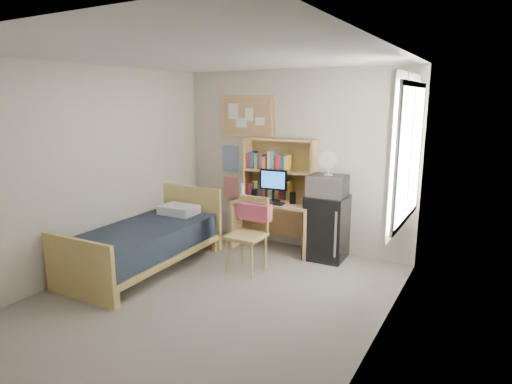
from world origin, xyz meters
The scene contains 26 objects.
floor centered at (0.00, 0.00, -0.01)m, with size 3.60×4.20×0.02m, color gray.
ceiling centered at (0.00, 0.00, 2.60)m, with size 3.60×4.20×0.02m, color silver.
wall_back centered at (0.00, 2.10, 1.30)m, with size 3.60×0.04×2.60m, color beige.
wall_front centered at (0.00, -2.10, 1.30)m, with size 3.60×0.04×2.60m, color beige.
wall_left centered at (-1.80, 0.00, 1.30)m, with size 0.04×4.20×2.60m, color beige.
wall_right centered at (1.80, 0.00, 1.30)m, with size 0.04×4.20×2.60m, color beige.
window_unit centered at (1.75, 1.20, 1.60)m, with size 0.10×1.40×1.70m, color white.
curtain_left centered at (1.72, 0.80, 1.60)m, with size 0.04×0.55×1.70m, color silver.
curtain_right centered at (1.72, 1.60, 1.60)m, with size 0.04×0.55×1.70m, color silver.
bulletin_board centered at (-0.78, 2.08, 1.92)m, with size 0.94×0.03×0.64m, color tan.
poster_wave centered at (-1.10, 2.09, 1.25)m, with size 0.30×0.01×0.42m, color #284FA0.
poster_japan centered at (-1.10, 2.09, 0.78)m, with size 0.28×0.01×0.36m, color red.
desk centered at (-0.13, 1.78, 0.37)m, with size 1.18×0.59×0.74m, color tan.
desk_chair centered at (-0.06, 0.85, 0.48)m, with size 0.48×0.48×0.97m, color tan.
mini_fridge centered at (0.66, 1.82, 0.45)m, with size 0.52×0.52×0.89m, color black.
bed centered at (-1.27, 0.28, 0.28)m, with size 1.02×2.03×0.56m, color black.
hutch centered at (-0.14, 1.93, 1.18)m, with size 1.08×0.28×0.89m, color tan.
monitor centered at (-0.13, 1.72, 0.96)m, with size 0.41×0.03×0.44m, color black.
keyboard centered at (-0.12, 1.58, 0.75)m, with size 0.43×0.14×0.02m, color black.
speaker_left centered at (-0.43, 1.71, 0.82)m, with size 0.07×0.07×0.16m, color black.
speaker_right centered at (0.17, 1.74, 0.82)m, with size 0.07×0.07×0.16m, color black.
water_bottle centered at (-0.61, 1.66, 0.85)m, with size 0.07×0.07×0.23m, color white.
hoodie centered at (-0.06, 1.05, 0.75)m, with size 0.47×0.14×0.22m, color #D14F6B.
microwave centered at (0.66, 1.80, 1.04)m, with size 0.50×0.38×0.29m, color silver.
desk_fan centered at (0.66, 1.80, 1.33)m, with size 0.23×0.23×0.29m, color white.
pillow centered at (-1.30, 1.03, 0.62)m, with size 0.52×0.36×0.12m, color white.
Camera 1 is at (2.64, -3.59, 2.17)m, focal length 30.00 mm.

